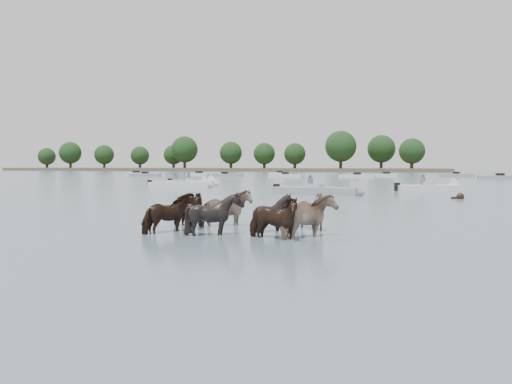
% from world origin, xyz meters
% --- Properties ---
extents(ground, '(400.00, 400.00, 0.00)m').
position_xyz_m(ground, '(0.00, 0.00, 0.00)').
color(ground, '#4D606F').
rests_on(ground, ground).
extents(shoreline, '(160.00, 30.00, 1.00)m').
position_xyz_m(shoreline, '(-70.00, 150.00, 0.50)').
color(shoreline, '#4C4233').
rests_on(shoreline, ground).
extents(pony_herd, '(5.73, 3.60, 1.41)m').
position_xyz_m(pony_herd, '(2.27, 1.53, 0.45)').
color(pony_herd, black).
rests_on(pony_herd, ground).
extents(swimming_pony, '(0.72, 0.44, 0.44)m').
position_xyz_m(swimming_pony, '(8.45, 19.37, 0.10)').
color(swimming_pony, black).
rests_on(swimming_pony, ground).
extents(motorboat_a, '(5.80, 3.37, 1.92)m').
position_xyz_m(motorboat_a, '(-13.20, 27.27, 0.23)').
color(motorboat_a, silver).
rests_on(motorboat_a, ground).
extents(motorboat_b, '(6.39, 2.22, 1.92)m').
position_xyz_m(motorboat_b, '(0.53, 20.66, 0.22)').
color(motorboat_b, gray).
rests_on(motorboat_b, ground).
extents(motorboat_c, '(5.38, 3.70, 1.92)m').
position_xyz_m(motorboat_c, '(7.19, 27.81, 0.23)').
color(motorboat_c, silver).
rests_on(motorboat_c, ground).
extents(motorboat_f, '(5.45, 1.76, 1.92)m').
position_xyz_m(motorboat_f, '(-14.43, 31.81, 0.23)').
color(motorboat_f, silver).
rests_on(motorboat_f, ground).
extents(distant_flotilla, '(101.31, 24.95, 0.93)m').
position_xyz_m(distant_flotilla, '(0.44, 73.44, 0.26)').
color(distant_flotilla, silver).
rests_on(distant_flotilla, ground).
extents(treeline, '(145.62, 22.09, 12.56)m').
position_xyz_m(treeline, '(-63.63, 148.92, 6.60)').
color(treeline, '#382619').
rests_on(treeline, ground).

